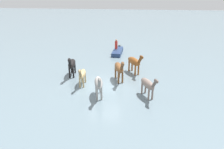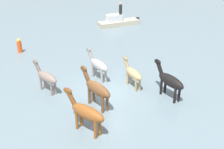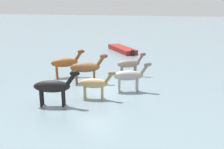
% 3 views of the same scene
% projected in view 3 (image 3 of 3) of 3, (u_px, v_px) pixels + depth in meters
% --- Properties ---
extents(ground_plane, '(168.36, 168.36, 0.00)m').
position_uv_depth(ground_plane, '(99.00, 88.00, 16.81)').
color(ground_plane, slate).
extents(horse_chestnut_trailing, '(0.71, 2.16, 1.67)m').
position_uv_depth(horse_chestnut_trailing, '(95.00, 83.00, 14.84)').
color(horse_chestnut_trailing, tan).
rests_on(horse_chestnut_trailing, ground_plane).
extents(horse_rear_stallion, '(1.33, 2.15, 1.74)m').
position_uv_depth(horse_rear_stallion, '(130.00, 64.00, 19.32)').
color(horse_rear_stallion, gray).
rests_on(horse_rear_stallion, ground_plane).
extents(horse_mid_herd, '(1.25, 2.56, 2.01)m').
position_uv_depth(horse_mid_herd, '(86.00, 67.00, 17.64)').
color(horse_mid_herd, brown).
rests_on(horse_mid_herd, ground_plane).
extents(horse_gray_outer, '(1.69, 2.36, 1.98)m').
position_uv_depth(horse_gray_outer, '(66.00, 63.00, 19.11)').
color(horse_gray_outer, brown).
rests_on(horse_gray_outer, ground_plane).
extents(horse_pinto_flank, '(0.97, 2.53, 1.96)m').
position_uv_depth(horse_pinto_flank, '(54.00, 87.00, 13.80)').
color(horse_pinto_flank, black).
rests_on(horse_pinto_flank, ground_plane).
extents(horse_dark_mare, '(1.04, 2.38, 1.85)m').
position_uv_depth(horse_dark_mare, '(130.00, 76.00, 16.03)').
color(horse_dark_mare, '#9E9993').
rests_on(horse_dark_mare, ground_plane).
extents(boat_motor_center, '(4.79, 3.98, 0.75)m').
position_uv_depth(boat_motor_center, '(122.00, 50.00, 28.98)').
color(boat_motor_center, maroon).
rests_on(boat_motor_center, ground_plane).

